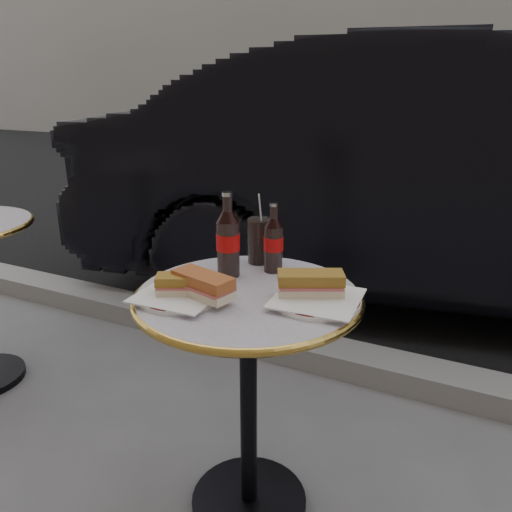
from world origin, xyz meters
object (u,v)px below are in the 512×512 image
at_px(bistro_table, 249,407).
at_px(cola_bottle_left, 228,235).
at_px(plate_right, 317,301).
at_px(parked_car, 468,177).
at_px(cola_bottle_right, 274,238).
at_px(plate_left, 180,296).
at_px(cola_glass, 259,241).

bearing_deg(bistro_table, cola_bottle_left, 140.93).
height_order(plate_right, parked_car, parked_car).
height_order(cola_bottle_left, cola_bottle_right, cola_bottle_left).
relative_size(bistro_table, plate_left, 3.38).
height_order(plate_right, cola_bottle_right, cola_bottle_right).
relative_size(cola_bottle_right, cola_glass, 1.46).
xyz_separation_m(cola_bottle_left, parked_car, (0.51, 1.98, -0.11)).
distance_m(bistro_table, parked_car, 2.14).
distance_m(plate_left, cola_bottle_left, 0.24).
relative_size(plate_right, cola_glass, 1.57).
bearing_deg(cola_glass, plate_right, -38.32).
bearing_deg(plate_right, bistro_table, -176.01).
bearing_deg(plate_right, cola_bottle_left, 166.10).
bearing_deg(cola_glass, parked_car, 75.55).
height_order(plate_right, cola_glass, cola_glass).
distance_m(cola_bottle_right, parked_car, 1.94).
xyz_separation_m(bistro_table, plate_left, (-0.14, -0.12, 0.37)).
bearing_deg(parked_car, cola_bottle_right, 156.77).
distance_m(plate_right, cola_glass, 0.35).
height_order(cola_bottle_right, cola_glass, cola_bottle_right).
relative_size(cola_bottle_right, parked_car, 0.05).
bearing_deg(plate_right, plate_left, -158.81).
bearing_deg(cola_bottle_right, bistro_table, -88.51).
xyz_separation_m(cola_bottle_right, cola_glass, (-0.07, 0.05, -0.03)).
relative_size(bistro_table, cola_bottle_right, 3.50).
xyz_separation_m(plate_left, parked_car, (0.54, 2.18, 0.00)).
xyz_separation_m(cola_bottle_left, cola_glass, (0.03, 0.14, -0.05)).
xyz_separation_m(bistro_table, cola_glass, (-0.08, 0.23, 0.44)).
height_order(bistro_table, cola_glass, cola_glass).
xyz_separation_m(bistro_table, plate_right, (0.19, 0.01, 0.37)).
bearing_deg(cola_glass, bistro_table, -71.19).
bearing_deg(cola_bottle_right, parked_car, 77.98).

